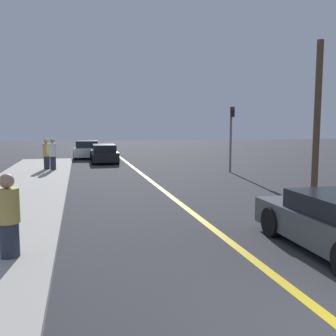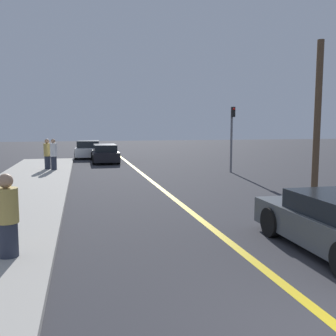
% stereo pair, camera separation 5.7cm
% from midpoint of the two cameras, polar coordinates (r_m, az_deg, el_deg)
% --- Properties ---
extents(road_center_line, '(0.20, 60.00, 0.01)m').
position_cam_midpoint_polar(road_center_line, '(21.73, -4.76, -0.38)').
color(road_center_line, gold).
rests_on(road_center_line, ground_plane).
extents(sidewalk_left, '(3.50, 25.59, 0.14)m').
position_cam_midpoint_polar(sidewalk_left, '(16.48, -21.21, -2.78)').
color(sidewalk_left, '#ADA89E').
rests_on(sidewalk_left, ground_plane).
extents(car_ahead_center, '(1.85, 4.72, 1.27)m').
position_cam_midpoint_polar(car_ahead_center, '(26.87, -9.79, 2.19)').
color(car_ahead_center, black).
rests_on(car_ahead_center, ground_plane).
extents(car_far_distant, '(2.18, 3.99, 1.39)m').
position_cam_midpoint_polar(car_far_distant, '(30.57, -12.25, 2.74)').
color(car_far_distant, silver).
rests_on(car_far_distant, ground_plane).
extents(pedestrian_near_curb, '(0.42, 0.42, 1.58)m').
position_cam_midpoint_polar(pedestrian_near_curb, '(7.65, -23.35, -6.80)').
color(pedestrian_near_curb, '#282D3D').
rests_on(pedestrian_near_curb, sidewalk_left).
extents(pedestrian_mid_group, '(0.36, 0.36, 1.72)m').
position_cam_midpoint_polar(pedestrian_mid_group, '(21.75, -17.22, 2.00)').
color(pedestrian_mid_group, '#282D3D').
rests_on(pedestrian_mid_group, sidewalk_left).
extents(pedestrian_far_standing, '(0.39, 0.39, 1.70)m').
position_cam_midpoint_polar(pedestrian_far_standing, '(22.26, -18.10, 2.03)').
color(pedestrian_far_standing, '#282D3D').
rests_on(pedestrian_far_standing, sidewalk_left).
extents(traffic_light, '(0.18, 0.40, 3.61)m').
position_cam_midpoint_polar(traffic_light, '(20.99, 9.53, 5.44)').
color(traffic_light, slate).
rests_on(traffic_light, ground_plane).
extents(utility_pole, '(0.24, 0.24, 5.60)m').
position_cam_midpoint_polar(utility_pole, '(14.58, 21.65, 6.82)').
color(utility_pole, brown).
rests_on(utility_pole, ground_plane).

